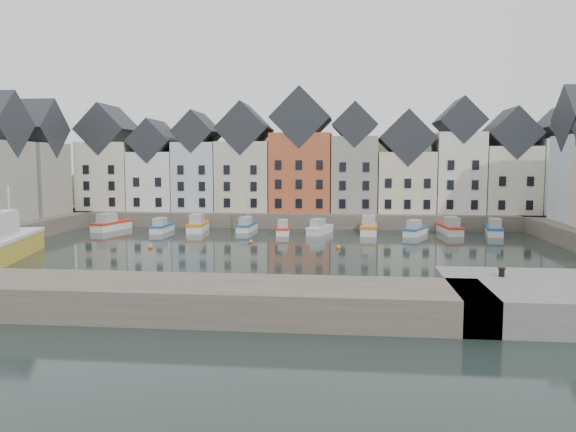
# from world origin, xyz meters

# --- Properties ---
(ground) EXTENTS (260.00, 260.00, 0.00)m
(ground) POSITION_xyz_m (0.00, 0.00, 0.00)
(ground) COLOR black
(ground) RESTS_ON ground
(far_quay) EXTENTS (90.00, 16.00, 2.00)m
(far_quay) POSITION_xyz_m (0.00, 30.00, 1.00)
(far_quay) COLOR #534D40
(far_quay) RESTS_ON ground
(near_wall) EXTENTS (50.00, 6.00, 2.00)m
(near_wall) POSITION_xyz_m (-10.00, -22.00, 1.00)
(near_wall) COLOR #534D40
(near_wall) RESTS_ON ground
(hillside) EXTENTS (153.60, 70.40, 64.00)m
(hillside) POSITION_xyz_m (0.02, 56.00, -17.96)
(hillside) COLOR #29371B
(hillside) RESTS_ON ground
(far_terrace) EXTENTS (72.37, 8.16, 17.78)m
(far_terrace) POSITION_xyz_m (3.21, 28.00, 8.88)
(far_terrace) COLOR beige
(far_terrace) RESTS_ON far_quay
(left_terrace) EXTENTS (7.65, 17.00, 15.69)m
(left_terrace) POSITION_xyz_m (-36.00, 13.50, 8.88)
(left_terrace) COLOR gray
(left_terrace) RESTS_ON left_quay
(mooring_buoys) EXTENTS (20.50, 5.50, 0.50)m
(mooring_buoys) POSITION_xyz_m (-4.00, 5.33, 0.15)
(mooring_buoys) COLOR orange
(mooring_buoys) RESTS_ON ground
(boat_a) EXTENTS (3.51, 6.98, 2.57)m
(boat_a) POSITION_xyz_m (-24.97, 18.04, 0.76)
(boat_a) COLOR silver
(boat_a) RESTS_ON ground
(boat_b) EXTENTS (1.73, 5.53, 2.12)m
(boat_b) POSITION_xyz_m (-17.45, 16.88, 0.63)
(boat_b) COLOR silver
(boat_b) RESTS_ON ground
(boat_c) EXTENTS (2.73, 6.97, 2.61)m
(boat_c) POSITION_xyz_m (-12.90, 18.14, 0.78)
(boat_c) COLOR silver
(boat_c) RESTS_ON ground
(boat_d) EXTENTS (2.11, 5.67, 10.65)m
(boat_d) POSITION_xyz_m (-6.50, 19.15, 0.69)
(boat_d) COLOR silver
(boat_d) RESTS_ON ground
(boat_e) EXTENTS (2.19, 5.59, 2.10)m
(boat_e) POSITION_xyz_m (-1.30, 16.44, 0.62)
(boat_e) COLOR silver
(boat_e) RESTS_ON ground
(boat_f) EXTENTS (3.36, 5.97, 2.19)m
(boat_f) POSITION_xyz_m (3.34, 17.11, 0.65)
(boat_f) COLOR silver
(boat_f) RESTS_ON ground
(boat_g) EXTENTS (2.48, 6.98, 2.64)m
(boat_g) POSITION_xyz_m (9.64, 18.04, 0.79)
(boat_g) COLOR silver
(boat_g) RESTS_ON ground
(boat_h) EXTENTS (3.87, 5.88, 2.17)m
(boat_h) POSITION_xyz_m (15.44, 17.08, 0.65)
(boat_h) COLOR silver
(boat_h) RESTS_ON ground
(boat_i) EXTENTS (2.56, 6.64, 2.49)m
(boat_i) POSITION_xyz_m (19.96, 18.74, 0.74)
(boat_i) COLOR silver
(boat_i) RESTS_ON ground
(boat_j) EXTENTS (2.95, 6.42, 2.37)m
(boat_j) POSITION_xyz_m (25.34, 18.36, 0.71)
(boat_j) COLOR silver
(boat_j) RESTS_ON ground
(mooring_bollard) EXTENTS (0.48, 0.48, 0.56)m
(mooring_bollard) POSITION_xyz_m (16.65, -18.25, 2.31)
(mooring_bollard) COLOR black
(mooring_bollard) RESTS_ON near_quay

